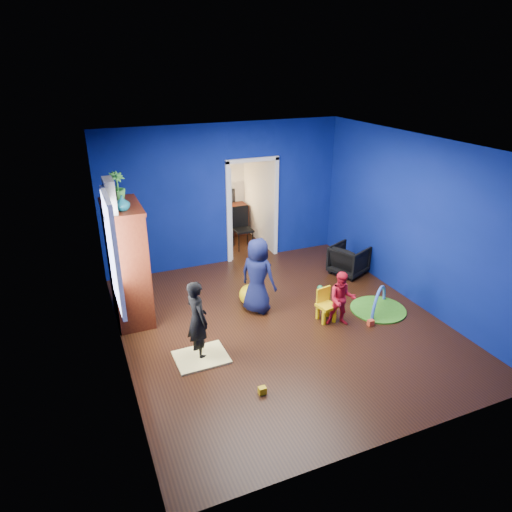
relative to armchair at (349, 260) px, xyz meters
name	(u,v)px	position (x,y,z in m)	size (l,w,h in m)	color
floor	(282,324)	(-2.08, -1.22, -0.30)	(5.00, 5.50, 0.01)	black
ceiling	(286,146)	(-2.08, -1.22, 2.60)	(5.00, 5.50, 0.01)	white
wall_back	(225,196)	(-2.08, 1.53, 1.15)	(5.00, 0.02, 2.90)	navy
wall_front	(403,335)	(-2.08, -3.97, 1.15)	(5.00, 0.02, 2.90)	navy
wall_left	(114,269)	(-4.58, -1.22, 1.15)	(0.02, 5.50, 2.90)	navy
wall_right	(415,221)	(0.42, -1.22, 1.15)	(0.02, 5.50, 2.90)	navy
alcove	(237,192)	(-1.48, 2.40, 0.95)	(1.00, 1.75, 2.50)	silver
armchair	(349,260)	(0.00, 0.00, 0.00)	(0.64, 0.66, 0.60)	black
child_black	(197,319)	(-3.56, -1.52, 0.30)	(0.44, 0.29, 1.20)	black
child_navy	(258,276)	(-2.27, -0.66, 0.36)	(0.65, 0.42, 1.32)	#0E1634
toddler_red	(342,299)	(-1.19, -1.60, 0.17)	(0.45, 0.35, 0.93)	#B31320
vase	(122,203)	(-4.28, -0.32, 1.77)	(0.22, 0.22, 0.23)	#0B4C5C
potted_plant	(117,187)	(-4.28, 0.20, 1.89)	(0.26, 0.26, 0.46)	green
tv_armoire	(128,263)	(-4.28, -0.02, 0.68)	(0.58, 1.14, 1.96)	#381609
crt_tv	(130,260)	(-4.24, -0.02, 0.72)	(0.46, 0.70, 0.54)	silver
yellow_blanket	(201,357)	(-3.56, -1.62, -0.29)	(0.75, 0.60, 0.03)	#F2E07A
hopper_ball	(250,295)	(-2.32, -0.41, -0.11)	(0.38, 0.38, 0.38)	yellow
kid_chair	(327,307)	(-1.34, -1.40, -0.05)	(0.28, 0.28, 0.50)	yellow
play_mat	(378,309)	(-0.33, -1.46, -0.29)	(0.95, 0.95, 0.03)	#439521
toy_arch	(378,309)	(-0.33, -1.46, -0.28)	(0.85, 0.85, 0.05)	#3F8CD8
window_left	(111,252)	(-4.56, -0.87, 1.25)	(0.03, 0.95, 1.55)	white
curtain	(118,256)	(-4.45, -0.32, 0.95)	(0.14, 0.42, 2.40)	slate
doorway	(252,211)	(-1.48, 1.53, 0.75)	(1.16, 0.10, 2.10)	white
study_desk	(229,220)	(-1.48, 3.04, 0.07)	(0.88, 0.44, 0.75)	#3D140A
desk_monitor	(227,196)	(-1.48, 3.16, 0.65)	(0.40, 0.05, 0.32)	black
desk_lamp	(217,199)	(-1.76, 3.10, 0.63)	(0.14, 0.14, 0.14)	#FFD88C
folding_chair	(243,229)	(-1.48, 2.08, 0.16)	(0.40, 0.40, 0.92)	black
book_shelf	(226,152)	(-1.48, 3.15, 1.72)	(0.88, 0.24, 0.04)	white
toy_0	(371,323)	(-0.75, -1.83, -0.25)	(0.10, 0.08, 0.10)	#E94926
toy_1	(347,274)	(-0.10, -0.14, -0.25)	(0.11, 0.11, 0.11)	#287FE6
toy_2	(262,391)	(-3.05, -2.66, -0.25)	(0.10, 0.08, 0.10)	#E6B70C
toy_3	(320,288)	(-0.90, -0.44, -0.25)	(0.11, 0.11, 0.11)	#35BC61
toy_4	(334,311)	(-1.11, -1.26, -0.25)	(0.10, 0.08, 0.10)	#DD52C9
toy_5	(255,275)	(-1.82, 0.54, -0.25)	(0.10, 0.08, 0.10)	yellow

